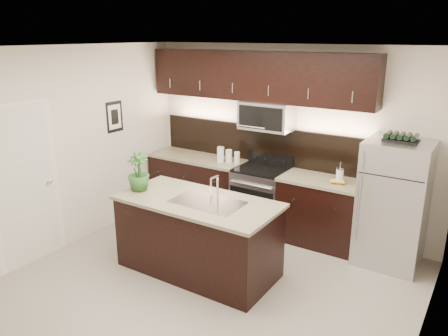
# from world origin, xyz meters

# --- Properties ---
(ground) EXTENTS (4.50, 4.50, 0.00)m
(ground) POSITION_xyz_m (0.00, 0.00, 0.00)
(ground) COLOR gray
(ground) RESTS_ON ground
(room_walls) EXTENTS (4.52, 4.02, 2.71)m
(room_walls) POSITION_xyz_m (-0.11, -0.04, 1.70)
(room_walls) COLOR beige
(room_walls) RESTS_ON ground
(counter_run) EXTENTS (3.51, 0.65, 0.94)m
(counter_run) POSITION_xyz_m (-0.46, 1.69, 0.47)
(counter_run) COLOR black
(counter_run) RESTS_ON ground
(upper_fixtures) EXTENTS (3.49, 0.40, 1.66)m
(upper_fixtures) POSITION_xyz_m (-0.43, 1.84, 2.14)
(upper_fixtures) COLOR black
(upper_fixtures) RESTS_ON counter_run
(island) EXTENTS (1.96, 0.96, 0.94)m
(island) POSITION_xyz_m (-0.30, 0.14, 0.47)
(island) COLOR black
(island) RESTS_ON ground
(sink_faucet) EXTENTS (0.84, 0.50, 0.28)m
(sink_faucet) POSITION_xyz_m (-0.15, 0.16, 0.96)
(sink_faucet) COLOR silver
(sink_faucet) RESTS_ON island
(refrigerator) EXTENTS (0.77, 0.70, 1.60)m
(refrigerator) POSITION_xyz_m (1.63, 1.63, 0.80)
(refrigerator) COLOR #B2B2B7
(refrigerator) RESTS_ON ground
(wine_rack) EXTENTS (0.40, 0.25, 0.10)m
(wine_rack) POSITION_xyz_m (1.63, 1.63, 1.65)
(wine_rack) COLOR black
(wine_rack) RESTS_ON refrigerator
(plant) EXTENTS (0.34, 0.34, 0.49)m
(plant) POSITION_xyz_m (-1.11, 0.02, 1.19)
(plant) COLOR #275421
(plant) RESTS_ON island
(canisters) EXTENTS (0.33, 0.20, 0.24)m
(canisters) POSITION_xyz_m (-0.85, 1.68, 1.04)
(canisters) COLOR silver
(canisters) RESTS_ON counter_run
(french_press) EXTENTS (0.10, 0.10, 0.29)m
(french_press) POSITION_xyz_m (0.93, 1.64, 1.05)
(french_press) COLOR silver
(french_press) RESTS_ON counter_run
(bananas) EXTENTS (0.24, 0.21, 0.06)m
(bananas) POSITION_xyz_m (0.86, 1.61, 0.97)
(bananas) COLOR gold
(bananas) RESTS_ON counter_run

